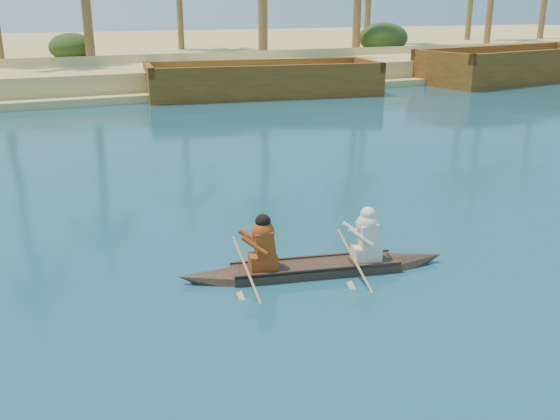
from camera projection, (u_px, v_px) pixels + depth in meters
name	position (u px, v px, depth m)	size (l,w,h in m)	color
ground	(537.00, 270.00, 10.86)	(160.00, 160.00, 0.00)	#0B3348
sandy_embankment	(96.00, 54.00, 51.15)	(150.00, 51.00, 1.50)	tan
shrub_cluster	(137.00, 60.00, 37.66)	(100.00, 6.00, 2.40)	#223814
canoe	(316.00, 259.00, 10.66)	(4.72, 1.63, 1.29)	#3E2C22
barge_mid	(263.00, 82.00, 31.57)	(12.12, 5.72, 1.94)	brown
barge_right	(518.00, 67.00, 38.00)	(14.23, 6.56, 2.28)	brown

